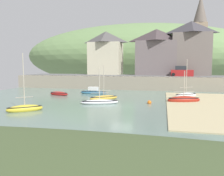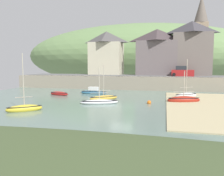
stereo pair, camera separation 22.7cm
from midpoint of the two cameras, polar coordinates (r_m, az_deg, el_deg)
ground at (r=16.83m, az=1.24°, el=-9.93°), size 48.00×41.00×0.61m
quay_seawall at (r=43.30m, az=6.75°, el=1.45°), size 48.00×9.40×2.40m
hillside_backdrop at (r=81.11m, az=6.94°, el=7.84°), size 80.00×44.00×21.07m
waterfront_building_left at (r=52.27m, az=-1.27°, el=8.71°), size 7.21×5.99×9.47m
waterfront_building_centre at (r=50.70m, az=11.10°, el=8.77°), size 8.61×5.94×9.63m
waterfront_building_right at (r=50.97m, az=19.11°, el=9.32°), size 7.81×5.65×11.00m
church_with_spire at (r=55.48m, az=21.08°, el=12.35°), size 3.00×3.00×17.18m
sailboat_tall_mast at (r=30.20m, az=17.45°, el=-2.77°), size 4.31×2.39×4.12m
rowboat_small_beached at (r=37.05m, az=-4.39°, el=-0.93°), size 4.35×1.30×1.24m
sailboat_nearest_shore at (r=31.07m, az=-1.84°, el=-2.38°), size 3.81×3.42×4.79m
sailboat_blue_trim at (r=36.30m, az=-12.72°, el=-1.35°), size 3.46×1.97×0.68m
motorboat_with_cabin at (r=27.90m, az=-2.93°, el=-3.41°), size 4.71×2.84×4.37m
sailboat_white_hull at (r=25.14m, az=-20.55°, el=-4.66°), size 3.41×3.02×6.01m
sailboat_far_left at (r=34.51m, az=17.97°, el=-1.73°), size 3.62×3.21×5.60m
parked_car_near_slipway at (r=46.25m, az=17.12°, el=3.81°), size 4.23×2.04×1.95m
mooring_buoy at (r=28.14m, az=9.37°, el=-3.54°), size 0.49×0.49×0.49m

